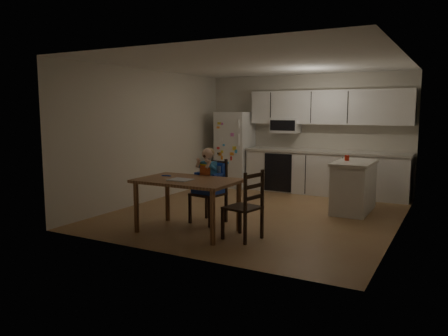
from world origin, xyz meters
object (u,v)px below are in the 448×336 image
chair_booster (210,178)px  chair_side (248,201)px  refrigerator (235,150)px  kitchen_island (354,186)px  red_cup (347,158)px  dining_table (188,186)px

chair_booster → chair_side: size_ratio=1.23×
refrigerator → chair_booster: bearing=-69.5°
kitchen_island → chair_booster: chair_booster is taller
chair_booster → chair_side: bearing=-22.9°
kitchen_island → chair_booster: (-1.80, -1.83, 0.27)m
refrigerator → red_cup: refrigerator is taller
kitchen_island → chair_side: (-0.87, -2.42, 0.10)m
refrigerator → chair_side: size_ratio=1.79×
kitchen_island → chair_side: bearing=-109.8°
kitchen_island → dining_table: bearing=-126.5°
dining_table → chair_booster: bearing=89.3°
refrigerator → dining_table: 3.88m
refrigerator → chair_side: refrigerator is taller
red_cup → dining_table: 3.02m
red_cup → refrigerator: bearing=156.9°
kitchen_island → chair_booster: size_ratio=1.01×
dining_table → chair_side: chair_side is taller
kitchen_island → dining_table: (-1.81, -2.45, 0.22)m
red_cup → dining_table: (-1.66, -2.50, -0.26)m
kitchen_island → dining_table: size_ratio=0.83×
refrigerator → kitchen_island: size_ratio=1.44×
dining_table → kitchen_island: bearing=53.5°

